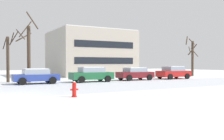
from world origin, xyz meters
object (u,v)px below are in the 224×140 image
object	(u,v)px
parked_car_blue	(36,76)
parked_car_maroon	(135,74)
parked_car_green	(91,74)
fire_hydrant	(74,89)
parked_car_red	(173,72)

from	to	relation	value
parked_car_blue	parked_car_maroon	xyz separation A→B (m)	(10.65, -0.03, 0.01)
parked_car_blue	parked_car_green	size ratio (longest dim) A/B	0.93
parked_car_green	parked_car_blue	bearing A→B (deg)	177.34
fire_hydrant	parked_car_red	xyz separation A→B (m)	(16.13, 9.90, 0.33)
parked_car_blue	parked_car_red	world-z (taller)	parked_car_red
fire_hydrant	parked_car_green	bearing A→B (deg)	61.10
parked_car_maroon	parked_car_red	distance (m)	5.33
fire_hydrant	parked_car_red	size ratio (longest dim) A/B	0.22
parked_car_green	parked_car_maroon	size ratio (longest dim) A/B	1.06
fire_hydrant	parked_car_green	size ratio (longest dim) A/B	0.20
parked_car_blue	parked_car_maroon	distance (m)	10.65
parked_car_red	parked_car_blue	bearing A→B (deg)	178.99
parked_car_green	parked_car_red	bearing A→B (deg)	-0.19
parked_car_maroon	parked_car_red	size ratio (longest dim) A/B	1.00
fire_hydrant	parked_car_blue	size ratio (longest dim) A/B	0.22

